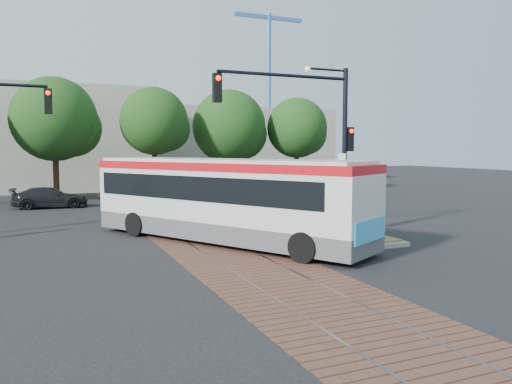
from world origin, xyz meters
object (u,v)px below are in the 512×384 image
city_bus (223,196)px  traffic_island (338,227)px  parked_car (50,198)px  signal_pole_main (316,124)px

city_bus → traffic_island: (4.37, -0.57, -1.29)m
city_bus → parked_car: (-5.41, 13.29, -1.05)m
traffic_island → signal_pole_main: bearing=174.6°
signal_pole_main → parked_car: 16.74m
traffic_island → signal_pole_main: (-0.96, 0.09, 3.83)m
signal_pole_main → parked_car: size_ratio=1.52×
city_bus → traffic_island: bearing=-37.2°
signal_pole_main → parked_car: bearing=122.6°
traffic_island → signal_pole_main: size_ratio=0.87×
city_bus → signal_pole_main: (3.42, -0.48, 2.54)m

